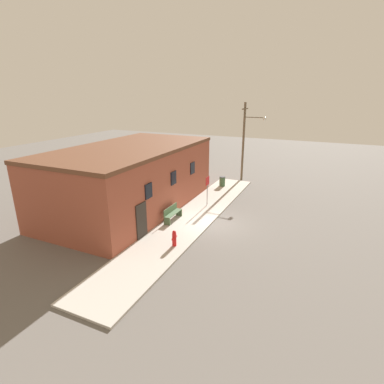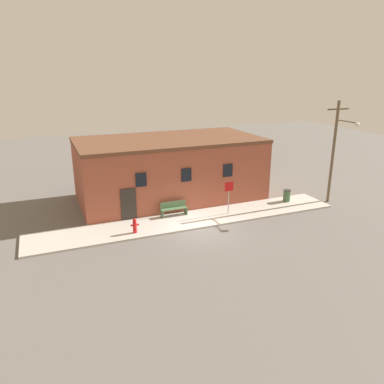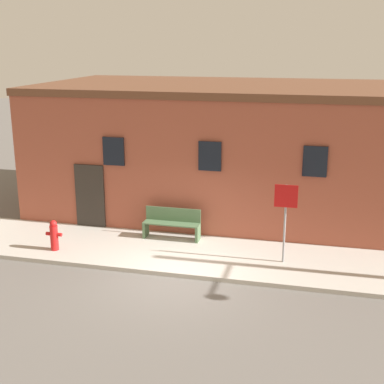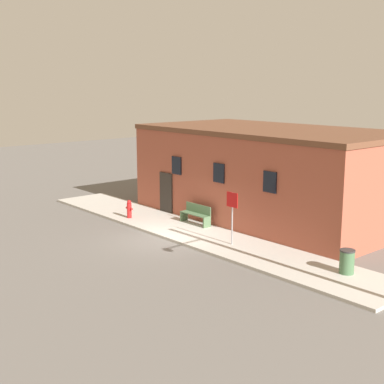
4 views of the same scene
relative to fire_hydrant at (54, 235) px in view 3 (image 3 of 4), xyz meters
The scene contains 6 objects.
ground_plane 4.00m from the fire_hydrant, 11.01° to the right, with size 80.00×80.00×0.00m, color #66605B.
sidewalk 3.99m from the fire_hydrant, 10.85° to the left, with size 20.45×3.00×0.12m.
brick_building 7.28m from the fire_hydrant, 53.98° to the left, with size 13.39×7.08×4.57m.
fire_hydrant is the anchor object (origin of this frame).
stop_sign 6.70m from the fire_hydrant, ahead, with size 0.62×0.06×2.22m.
bench 3.55m from the fire_hydrant, 29.88° to the left, with size 1.76×0.44×0.94m.
Camera 3 is at (3.52, -12.50, 6.03)m, focal length 50.00 mm.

